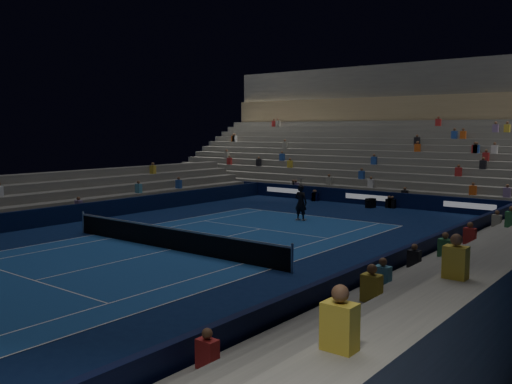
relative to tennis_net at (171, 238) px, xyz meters
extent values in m
plane|color=#0B1C46|center=(0.00, 0.00, -0.50)|extent=(90.00, 90.00, 0.00)
cube|color=#19478E|center=(0.00, 0.00, -0.50)|extent=(10.97, 23.77, 0.01)
cube|color=black|center=(0.00, 18.50, 0.00)|extent=(44.00, 0.25, 1.00)
cube|color=black|center=(9.70, 0.00, 0.00)|extent=(0.25, 37.00, 1.00)
cube|color=black|center=(-9.70, 0.00, 0.00)|extent=(0.25, 37.00, 1.00)
cube|color=slate|center=(0.00, 19.50, -0.25)|extent=(44.00, 1.00, 0.50)
cube|color=slate|center=(0.00, 20.50, 0.00)|extent=(44.00, 1.00, 1.00)
cube|color=slate|center=(0.00, 21.50, 0.25)|extent=(44.00, 1.00, 1.50)
cube|color=slate|center=(0.00, 22.50, 0.50)|extent=(44.00, 1.00, 2.00)
cube|color=slate|center=(0.00, 23.50, 0.75)|extent=(44.00, 1.00, 2.50)
cube|color=slate|center=(0.00, 24.50, 1.00)|extent=(44.00, 1.00, 3.00)
cube|color=slate|center=(0.00, 25.50, 1.25)|extent=(44.00, 1.00, 3.50)
cube|color=slate|center=(0.00, 26.50, 1.50)|extent=(44.00, 1.00, 4.00)
cube|color=slate|center=(0.00, 27.50, 1.75)|extent=(44.00, 1.00, 4.50)
cube|color=slate|center=(0.00, 28.50, 2.00)|extent=(44.00, 1.00, 5.00)
cube|color=slate|center=(0.00, 29.50, 2.25)|extent=(44.00, 1.00, 5.50)
cube|color=slate|center=(0.00, 30.50, 2.50)|extent=(44.00, 1.00, 6.00)
cube|color=#93805B|center=(0.00, 31.60, 6.60)|extent=(44.00, 0.60, 2.20)
cube|color=#4F4F4C|center=(0.00, 33.00, 9.20)|extent=(44.00, 2.40, 3.00)
cube|color=slate|center=(10.50, 0.00, -0.25)|extent=(1.00, 37.00, 0.50)
cube|color=slate|center=(11.50, 0.00, 0.00)|extent=(1.00, 37.00, 1.00)
cube|color=slate|center=(12.50, 0.00, 0.25)|extent=(1.00, 37.00, 1.50)
cube|color=slate|center=(13.50, 0.00, 0.50)|extent=(1.00, 37.00, 2.00)
cube|color=slate|center=(-10.50, 0.00, -0.25)|extent=(1.00, 37.00, 0.50)
cube|color=slate|center=(-11.50, 0.00, 0.00)|extent=(1.00, 37.00, 1.00)
cube|color=slate|center=(-12.50, 0.00, 0.25)|extent=(1.00, 37.00, 1.50)
cube|color=slate|center=(-13.50, 0.00, 0.50)|extent=(1.00, 37.00, 2.00)
cube|color=slate|center=(-14.50, 0.00, 0.75)|extent=(1.00, 37.00, 2.50)
cylinder|color=#B2B2B7|center=(-6.40, 0.00, 0.05)|extent=(0.10, 0.10, 1.10)
cylinder|color=#B2B2B7|center=(6.40, 0.00, 0.05)|extent=(0.10, 0.10, 1.10)
cube|color=black|center=(0.00, 0.00, -0.05)|extent=(12.80, 0.03, 0.90)
cube|color=white|center=(0.00, 0.00, 0.44)|extent=(12.80, 0.04, 0.08)
imported|color=black|center=(0.11, 10.02, 0.53)|extent=(0.79, 0.56, 2.06)
cube|color=black|center=(0.87, 17.30, -0.19)|extent=(0.58, 0.66, 0.63)
cylinder|color=black|center=(0.87, 16.84, 0.00)|extent=(0.23, 0.37, 0.16)
camera|label=1|loc=(17.61, -16.36, 4.70)|focal=38.97mm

